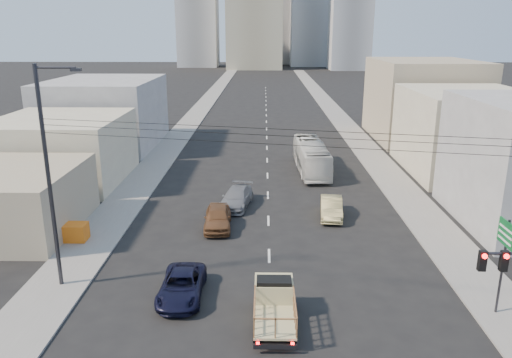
{
  "coord_description": "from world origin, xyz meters",
  "views": [
    {
      "loc": [
        -0.35,
        -20.54,
        13.51
      ],
      "look_at": [
        -0.9,
        13.07,
        3.5
      ],
      "focal_mm": 35.0,
      "sensor_mm": 36.0,
      "label": 1
    }
  ],
  "objects_px": {
    "sedan_tan": "(331,208)",
    "flatbed_pickup": "(274,303)",
    "navy_pickup": "(182,286)",
    "streetlamp_left": "(50,174)",
    "city_bus": "(311,157)",
    "sedan_grey": "(236,198)",
    "crate_stack": "(73,232)",
    "green_sign": "(505,245)",
    "sedan_brown": "(218,217)"
  },
  "relations": [
    {
      "from": "sedan_tan",
      "to": "city_bus",
      "type": "bearing_deg",
      "value": 97.33
    },
    {
      "from": "sedan_grey",
      "to": "streetlamp_left",
      "type": "distance_m",
      "value": 16.82
    },
    {
      "from": "sedan_tan",
      "to": "flatbed_pickup",
      "type": "bearing_deg",
      "value": -102.1
    },
    {
      "from": "sedan_brown",
      "to": "streetlamp_left",
      "type": "height_order",
      "value": "streetlamp_left"
    },
    {
      "from": "flatbed_pickup",
      "to": "crate_stack",
      "type": "height_order",
      "value": "flatbed_pickup"
    },
    {
      "from": "crate_stack",
      "to": "sedan_grey",
      "type": "bearing_deg",
      "value": 34.29
    },
    {
      "from": "sedan_grey",
      "to": "green_sign",
      "type": "relative_size",
      "value": 1.02
    },
    {
      "from": "navy_pickup",
      "to": "sedan_grey",
      "type": "relative_size",
      "value": 0.94
    },
    {
      "from": "city_bus",
      "to": "crate_stack",
      "type": "xyz_separation_m",
      "value": [
        -17.35,
        -17.7,
        -0.82
      ]
    },
    {
      "from": "streetlamp_left",
      "to": "city_bus",
      "type": "bearing_deg",
      "value": 56.36
    },
    {
      "from": "navy_pickup",
      "to": "streetlamp_left",
      "type": "xyz_separation_m",
      "value": [
        -6.75,
        1.14,
        5.77
      ]
    },
    {
      "from": "navy_pickup",
      "to": "green_sign",
      "type": "distance_m",
      "value": 16.16
    },
    {
      "from": "sedan_tan",
      "to": "green_sign",
      "type": "height_order",
      "value": "green_sign"
    },
    {
      "from": "city_bus",
      "to": "green_sign",
      "type": "relative_size",
      "value": 2.17
    },
    {
      "from": "sedan_brown",
      "to": "green_sign",
      "type": "distance_m",
      "value": 18.7
    },
    {
      "from": "flatbed_pickup",
      "to": "streetlamp_left",
      "type": "height_order",
      "value": "streetlamp_left"
    },
    {
      "from": "green_sign",
      "to": "streetlamp_left",
      "type": "bearing_deg",
      "value": 173.68
    },
    {
      "from": "sedan_grey",
      "to": "streetlamp_left",
      "type": "bearing_deg",
      "value": -114.46
    },
    {
      "from": "sedan_brown",
      "to": "sedan_grey",
      "type": "distance_m",
      "value": 4.68
    },
    {
      "from": "green_sign",
      "to": "crate_stack",
      "type": "height_order",
      "value": "green_sign"
    },
    {
      "from": "navy_pickup",
      "to": "green_sign",
      "type": "bearing_deg",
      "value": -5.14
    },
    {
      "from": "flatbed_pickup",
      "to": "sedan_grey",
      "type": "xyz_separation_m",
      "value": [
        -2.7,
        16.59,
        -0.36
      ]
    },
    {
      "from": "sedan_brown",
      "to": "sedan_tan",
      "type": "relative_size",
      "value": 1.03
    },
    {
      "from": "navy_pickup",
      "to": "flatbed_pickup",
      "type": "bearing_deg",
      "value": -26.2
    },
    {
      "from": "sedan_grey",
      "to": "crate_stack",
      "type": "bearing_deg",
      "value": -136.1
    },
    {
      "from": "city_bus",
      "to": "green_sign",
      "type": "bearing_deg",
      "value": -77.77
    },
    {
      "from": "city_bus",
      "to": "streetlamp_left",
      "type": "height_order",
      "value": "streetlamp_left"
    },
    {
      "from": "city_bus",
      "to": "streetlamp_left",
      "type": "relative_size",
      "value": 0.9
    },
    {
      "from": "sedan_tan",
      "to": "green_sign",
      "type": "distance_m",
      "value": 15.16
    },
    {
      "from": "flatbed_pickup",
      "to": "green_sign",
      "type": "bearing_deg",
      "value": 5.11
    },
    {
      "from": "sedan_tan",
      "to": "streetlamp_left",
      "type": "height_order",
      "value": "streetlamp_left"
    },
    {
      "from": "flatbed_pickup",
      "to": "crate_stack",
      "type": "xyz_separation_m",
      "value": [
        -13.17,
        9.45,
        -0.4
      ]
    },
    {
      "from": "city_bus",
      "to": "sedan_tan",
      "type": "relative_size",
      "value": 2.42
    },
    {
      "from": "sedan_grey",
      "to": "crate_stack",
      "type": "distance_m",
      "value": 12.67
    },
    {
      "from": "navy_pickup",
      "to": "green_sign",
      "type": "height_order",
      "value": "green_sign"
    },
    {
      "from": "city_bus",
      "to": "crate_stack",
      "type": "distance_m",
      "value": 24.8
    },
    {
      "from": "flatbed_pickup",
      "to": "crate_stack",
      "type": "relative_size",
      "value": 2.45
    },
    {
      "from": "green_sign",
      "to": "crate_stack",
      "type": "bearing_deg",
      "value": 160.69
    },
    {
      "from": "streetlamp_left",
      "to": "crate_stack",
      "type": "xyz_separation_m",
      "value": [
        -1.61,
        5.97,
        -5.75
      ]
    },
    {
      "from": "city_bus",
      "to": "crate_stack",
      "type": "relative_size",
      "value": 6.03
    },
    {
      "from": "sedan_tan",
      "to": "sedan_grey",
      "type": "distance_m",
      "value": 7.6
    },
    {
      "from": "sedan_brown",
      "to": "sedan_grey",
      "type": "bearing_deg",
      "value": 73.38
    },
    {
      "from": "navy_pickup",
      "to": "streetlamp_left",
      "type": "relative_size",
      "value": 0.4
    },
    {
      "from": "city_bus",
      "to": "sedan_grey",
      "type": "xyz_separation_m",
      "value": [
        -6.88,
        -10.56,
        -0.77
      ]
    },
    {
      "from": "navy_pickup",
      "to": "streetlamp_left",
      "type": "height_order",
      "value": "streetlamp_left"
    },
    {
      "from": "city_bus",
      "to": "streetlamp_left",
      "type": "bearing_deg",
      "value": -125.99
    },
    {
      "from": "flatbed_pickup",
      "to": "city_bus",
      "type": "relative_size",
      "value": 0.41
    },
    {
      "from": "crate_stack",
      "to": "navy_pickup",
      "type": "bearing_deg",
      "value": -40.36
    },
    {
      "from": "city_bus",
      "to": "green_sign",
      "type": "distance_m",
      "value": 27.13
    },
    {
      "from": "city_bus",
      "to": "sedan_brown",
      "type": "height_order",
      "value": "city_bus"
    }
  ]
}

